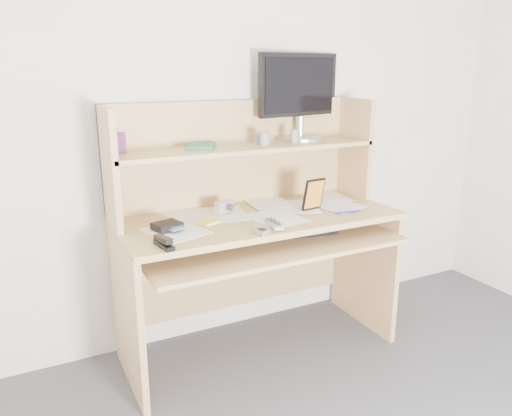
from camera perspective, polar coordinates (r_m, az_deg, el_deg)
name	(u,v)px	position (r m, az deg, el deg)	size (l,w,h in m)	color
back_wall	(232,110)	(2.69, -2.78, 11.17)	(3.60, 0.04, 2.50)	white
desk	(252,222)	(2.58, -0.46, -1.58)	(1.40, 0.70, 1.30)	tan
paper_clutter	(259,215)	(2.50, 0.36, -0.79)	(1.32, 0.54, 0.01)	white
keyboard	(289,231)	(2.54, 3.77, -2.63)	(0.49, 0.24, 0.03)	black
tv_remote	(274,224)	(2.32, 2.08, -1.82)	(0.04, 0.16, 0.02)	#A6A6A0
flip_phone	(261,230)	(2.22, 0.55, -2.56)	(0.05, 0.09, 0.02)	#A8A8AA
stapler	(164,242)	(2.08, -10.49, -3.80)	(0.04, 0.14, 0.04)	black
wallet	(167,226)	(2.30, -10.14, -2.02)	(0.12, 0.10, 0.03)	black
sticky_note_pad	(208,222)	(2.39, -5.51, -1.58)	(0.08, 0.08, 0.01)	gold
digital_camera	(224,207)	(2.52, -3.71, 0.11)	(0.10, 0.04, 0.06)	silver
game_case	(314,194)	(2.57, 6.60, 1.57)	(0.12, 0.01, 0.17)	black
blue_pen	(347,212)	(2.57, 10.40, -0.44)	(0.01, 0.01, 0.15)	#1A16AA
card_box	(118,143)	(2.39, -15.50, 7.17)	(0.07, 0.02, 0.10)	#AA162C
shelf_book	(200,146)	(2.50, -6.36, 7.06)	(0.14, 0.19, 0.02)	#358652
chip_stack_a	(266,139)	(2.57, 1.18, 7.85)	(0.04, 0.04, 0.06)	black
chip_stack_b	(264,139)	(2.55, 0.91, 7.93)	(0.04, 0.04, 0.07)	white
chip_stack_c	(259,138)	(2.62, 0.30, 7.97)	(0.05, 0.05, 0.06)	black
chip_stack_d	(294,136)	(2.64, 4.41, 8.17)	(0.04, 0.04, 0.07)	silver
monitor	(299,94)	(2.79, 4.95, 12.85)	(0.53, 0.27, 0.46)	#A9A8AD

